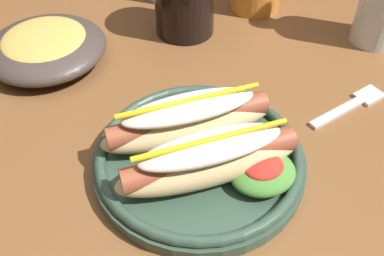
% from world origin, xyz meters
% --- Properties ---
extents(dining_table, '(1.15, 0.98, 0.74)m').
position_xyz_m(dining_table, '(0.00, 0.00, 0.64)').
color(dining_table, brown).
rests_on(dining_table, ground_plane).
extents(hot_dog_plate, '(0.23, 0.23, 0.08)m').
position_xyz_m(hot_dog_plate, '(0.01, -0.10, 0.77)').
color(hot_dog_plate, '#334C3D').
rests_on(hot_dog_plate, dining_table).
extents(fork, '(0.12, 0.04, 0.00)m').
position_xyz_m(fork, '(0.22, -0.07, 0.74)').
color(fork, silver).
rests_on(fork, dining_table).
extents(side_bowl, '(0.17, 0.17, 0.05)m').
position_xyz_m(side_bowl, '(-0.13, 0.16, 0.76)').
color(side_bowl, '#423833').
rests_on(side_bowl, dining_table).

